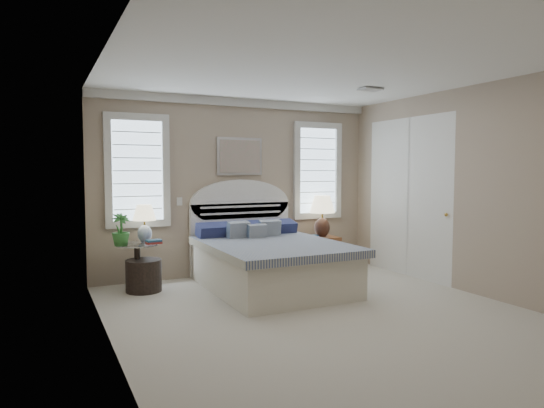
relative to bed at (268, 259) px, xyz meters
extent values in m
cube|color=beige|center=(0.00, -1.46, -0.39)|extent=(4.50, 5.00, 0.01)
cube|color=white|center=(0.00, -1.46, 2.31)|extent=(4.50, 5.00, 0.01)
cube|color=tan|center=(0.00, 1.04, 0.96)|extent=(4.50, 0.02, 2.70)
cube|color=tan|center=(-2.25, -1.46, 0.96)|extent=(0.02, 5.00, 2.70)
cube|color=tan|center=(2.25, -1.46, 0.96)|extent=(0.02, 5.00, 2.70)
cube|color=silver|center=(0.00, 1.00, 2.25)|extent=(4.50, 0.08, 0.12)
cube|color=#B2B2B2|center=(1.20, -0.66, 2.29)|extent=(0.30, 0.20, 0.02)
cube|color=silver|center=(-0.95, 1.03, 0.76)|extent=(0.08, 0.01, 0.12)
cube|color=silver|center=(-1.55, 1.02, 1.21)|extent=(0.90, 0.06, 1.60)
cube|color=silver|center=(1.40, 1.02, 1.21)|extent=(0.90, 0.06, 1.60)
cube|color=silver|center=(0.00, 1.00, 1.43)|extent=(0.74, 0.04, 0.58)
cube|color=silver|center=(2.23, -0.26, 0.81)|extent=(0.02, 1.80, 2.40)
cube|color=white|center=(0.00, -0.13, -0.11)|extent=(1.60, 2.10, 0.55)
cube|color=navy|center=(0.00, -0.18, 0.20)|extent=(1.72, 2.15, 0.10)
cube|color=silver|center=(0.00, 0.98, 0.16)|extent=(1.62, 0.08, 1.10)
cube|color=navy|center=(-0.40, 0.70, 0.34)|extent=(0.75, 0.31, 0.23)
cube|color=navy|center=(0.40, 0.70, 0.34)|extent=(0.75, 0.31, 0.23)
cube|color=#354F77|center=(-0.25, 0.47, 0.32)|extent=(0.33, 0.20, 0.34)
cube|color=#354F77|center=(0.25, 0.47, 0.32)|extent=(0.33, 0.20, 0.34)
cube|color=#354F77|center=(0.00, 0.37, 0.30)|extent=(0.28, 0.14, 0.29)
cylinder|color=black|center=(-1.65, 0.59, -0.37)|extent=(0.32, 0.32, 0.03)
cylinder|color=black|center=(-1.65, 0.59, -0.09)|extent=(0.08, 0.08, 0.60)
cylinder|color=silver|center=(-1.65, 0.59, 0.23)|extent=(0.56, 0.56, 0.02)
cube|color=#985A31|center=(1.30, 0.69, 0.11)|extent=(0.50, 0.40, 0.06)
cube|color=#985A31|center=(1.30, 0.69, -0.21)|extent=(0.44, 0.34, 0.03)
cube|color=#985A31|center=(1.10, 0.54, -0.15)|extent=(0.04, 0.04, 0.47)
cube|color=#985A31|center=(1.10, 0.84, -0.15)|extent=(0.04, 0.04, 0.47)
cube|color=#985A31|center=(1.50, 0.54, -0.15)|extent=(0.04, 0.04, 0.47)
cube|color=#985A31|center=(1.50, 0.84, -0.15)|extent=(0.04, 0.04, 0.47)
cylinder|color=black|center=(-1.59, 0.49, -0.17)|extent=(0.57, 0.57, 0.42)
cylinder|color=white|center=(-1.53, 0.70, 0.26)|extent=(0.12, 0.12, 0.03)
ellipsoid|color=white|center=(-1.53, 0.70, 0.36)|extent=(0.23, 0.23, 0.24)
cylinder|color=gold|center=(-1.53, 0.70, 0.51)|extent=(0.03, 0.03, 0.09)
cylinder|color=black|center=(1.33, 0.73, 0.16)|extent=(0.18, 0.18, 0.03)
ellipsoid|color=black|center=(1.33, 0.73, 0.29)|extent=(0.32, 0.32, 0.32)
cylinder|color=gold|center=(1.33, 0.73, 0.49)|extent=(0.04, 0.04, 0.11)
imported|color=#306E2C|center=(-1.87, 0.50, 0.45)|extent=(0.30, 0.30, 0.42)
cube|color=#A9302A|center=(-1.45, 0.48, 0.26)|extent=(0.20, 0.15, 0.03)
cube|color=navy|center=(-1.45, 0.48, 0.29)|extent=(0.19, 0.14, 0.03)
cube|color=#A9302A|center=(1.12, 0.67, 0.16)|extent=(0.17, 0.14, 0.02)
cube|color=navy|center=(1.12, 0.67, 0.18)|extent=(0.16, 0.13, 0.02)
camera|label=1|loc=(-2.82, -5.95, 1.22)|focal=32.00mm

